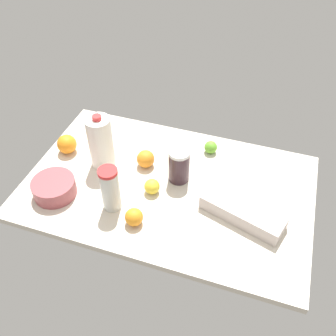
{
  "coord_description": "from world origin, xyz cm",
  "views": [
    {
      "loc": [
        34.45,
        -103.28,
        118.82
      ],
      "look_at": [
        0.0,
        0.0,
        13.0
      ],
      "focal_mm": 40.0,
      "sensor_mm": 36.0,
      "label": 1
    }
  ],
  "objects_px": {
    "orange_beside_bowl": "(67,144)",
    "lime_loose": "(211,147)",
    "milk_jug": "(101,142)",
    "orange_near_front": "(146,159)",
    "tumbler_cup": "(110,189)",
    "egg_carton": "(243,212)",
    "lemon_by_jug": "(152,186)",
    "shaker_bottle": "(179,165)",
    "mixing_bowl": "(54,188)",
    "orange_far_back": "(134,217)"
  },
  "relations": [
    {
      "from": "orange_near_front",
      "to": "orange_beside_bowl",
      "type": "xyz_separation_m",
      "value": [
        -0.38,
        -0.03,
        0.0
      ]
    },
    {
      "from": "orange_far_back",
      "to": "orange_near_front",
      "type": "bearing_deg",
      "value": 103.01
    },
    {
      "from": "mixing_bowl",
      "to": "lime_loose",
      "type": "distance_m",
      "value": 0.71
    },
    {
      "from": "mixing_bowl",
      "to": "orange_far_back",
      "type": "bearing_deg",
      "value": -5.94
    },
    {
      "from": "milk_jug",
      "to": "mixing_bowl",
      "type": "relative_size",
      "value": 1.48
    },
    {
      "from": "milk_jug",
      "to": "orange_near_front",
      "type": "xyz_separation_m",
      "value": [
        0.18,
        0.05,
        -0.08
      ]
    },
    {
      "from": "tumbler_cup",
      "to": "mixing_bowl",
      "type": "height_order",
      "value": "tumbler_cup"
    },
    {
      "from": "mixing_bowl",
      "to": "egg_carton",
      "type": "bearing_deg",
      "value": 9.02
    },
    {
      "from": "orange_far_back",
      "to": "lime_loose",
      "type": "xyz_separation_m",
      "value": [
        0.18,
        0.49,
        -0.01
      ]
    },
    {
      "from": "mixing_bowl",
      "to": "orange_near_front",
      "type": "xyz_separation_m",
      "value": [
        0.29,
        0.28,
        0.0
      ]
    },
    {
      "from": "tumbler_cup",
      "to": "lime_loose",
      "type": "bearing_deg",
      "value": 56.36
    },
    {
      "from": "milk_jug",
      "to": "orange_near_front",
      "type": "relative_size",
      "value": 3.32
    },
    {
      "from": "orange_beside_bowl",
      "to": "orange_near_front",
      "type": "bearing_deg",
      "value": 3.96
    },
    {
      "from": "orange_near_front",
      "to": "lemon_by_jug",
      "type": "relative_size",
      "value": 1.22
    },
    {
      "from": "egg_carton",
      "to": "tumbler_cup",
      "type": "relative_size",
      "value": 1.64
    },
    {
      "from": "orange_far_back",
      "to": "milk_jug",
      "type": "bearing_deg",
      "value": 133.72
    },
    {
      "from": "tumbler_cup",
      "to": "shaker_bottle",
      "type": "relative_size",
      "value": 1.28
    },
    {
      "from": "egg_carton",
      "to": "orange_beside_bowl",
      "type": "xyz_separation_m",
      "value": [
        -0.84,
        0.13,
        0.01
      ]
    },
    {
      "from": "orange_near_front",
      "to": "lime_loose",
      "type": "height_order",
      "value": "orange_near_front"
    },
    {
      "from": "orange_beside_bowl",
      "to": "egg_carton",
      "type": "bearing_deg",
      "value": -8.87
    },
    {
      "from": "shaker_bottle",
      "to": "lime_loose",
      "type": "height_order",
      "value": "shaker_bottle"
    },
    {
      "from": "shaker_bottle",
      "to": "orange_near_front",
      "type": "relative_size",
      "value": 2.0
    },
    {
      "from": "lime_loose",
      "to": "lemon_by_jug",
      "type": "bearing_deg",
      "value": -118.05
    },
    {
      "from": "lemon_by_jug",
      "to": "orange_far_back",
      "type": "xyz_separation_m",
      "value": [
        -0.01,
        -0.17,
        0.0
      ]
    },
    {
      "from": "orange_beside_bowl",
      "to": "mixing_bowl",
      "type": "bearing_deg",
      "value": -72.07
    },
    {
      "from": "shaker_bottle",
      "to": "lemon_by_jug",
      "type": "xyz_separation_m",
      "value": [
        -0.08,
        -0.11,
        -0.05
      ]
    },
    {
      "from": "orange_beside_bowl",
      "to": "lime_loose",
      "type": "relative_size",
      "value": 1.5
    },
    {
      "from": "tumbler_cup",
      "to": "orange_near_front",
      "type": "bearing_deg",
      "value": 80.94
    },
    {
      "from": "mixing_bowl",
      "to": "lemon_by_jug",
      "type": "relative_size",
      "value": 2.74
    },
    {
      "from": "mixing_bowl",
      "to": "lime_loose",
      "type": "height_order",
      "value": "mixing_bowl"
    },
    {
      "from": "lemon_by_jug",
      "to": "orange_beside_bowl",
      "type": "height_order",
      "value": "orange_beside_bowl"
    },
    {
      "from": "mixing_bowl",
      "to": "orange_near_front",
      "type": "relative_size",
      "value": 2.24
    },
    {
      "from": "mixing_bowl",
      "to": "shaker_bottle",
      "type": "relative_size",
      "value": 1.12
    },
    {
      "from": "egg_carton",
      "to": "lime_loose",
      "type": "relative_size",
      "value": 5.58
    },
    {
      "from": "milk_jug",
      "to": "mixing_bowl",
      "type": "distance_m",
      "value": 0.27
    },
    {
      "from": "egg_carton",
      "to": "orange_near_front",
      "type": "bearing_deg",
      "value": 178.15
    },
    {
      "from": "milk_jug",
      "to": "orange_beside_bowl",
      "type": "distance_m",
      "value": 0.21
    },
    {
      "from": "orange_near_front",
      "to": "egg_carton",
      "type": "bearing_deg",
      "value": -18.78
    },
    {
      "from": "egg_carton",
      "to": "lemon_by_jug",
      "type": "xyz_separation_m",
      "value": [
        -0.38,
        0.02,
        0.0
      ]
    },
    {
      "from": "lemon_by_jug",
      "to": "orange_beside_bowl",
      "type": "xyz_separation_m",
      "value": [
        -0.46,
        0.12,
        0.01
      ]
    },
    {
      "from": "egg_carton",
      "to": "shaker_bottle",
      "type": "bearing_deg",
      "value": 174.08
    },
    {
      "from": "tumbler_cup",
      "to": "lemon_by_jug",
      "type": "distance_m",
      "value": 0.19
    },
    {
      "from": "mixing_bowl",
      "to": "orange_near_front",
      "type": "height_order",
      "value": "orange_near_front"
    },
    {
      "from": "orange_near_front",
      "to": "orange_far_back",
      "type": "relative_size",
      "value": 1.12
    },
    {
      "from": "tumbler_cup",
      "to": "egg_carton",
      "type": "bearing_deg",
      "value": 12.04
    },
    {
      "from": "shaker_bottle",
      "to": "lemon_by_jug",
      "type": "height_order",
      "value": "shaker_bottle"
    },
    {
      "from": "orange_beside_bowl",
      "to": "lime_loose",
      "type": "bearing_deg",
      "value": 18.02
    },
    {
      "from": "egg_carton",
      "to": "milk_jug",
      "type": "bearing_deg",
      "value": -172.8
    },
    {
      "from": "shaker_bottle",
      "to": "orange_beside_bowl",
      "type": "bearing_deg",
      "value": 179.44
    },
    {
      "from": "tumbler_cup",
      "to": "orange_near_front",
      "type": "height_order",
      "value": "tumbler_cup"
    }
  ]
}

